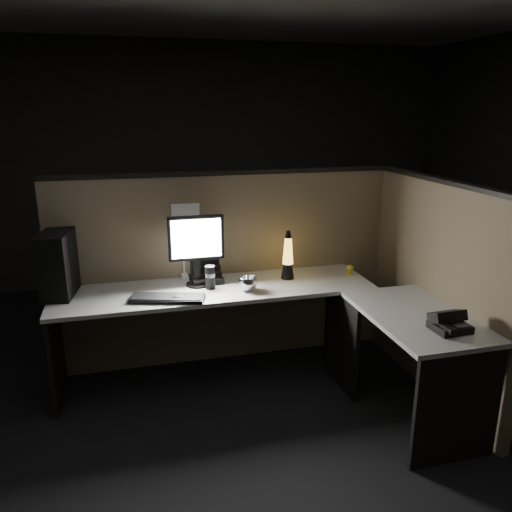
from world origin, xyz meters
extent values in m
plane|color=black|center=(0.00, 0.00, 0.00)|extent=(6.00, 6.00, 0.00)
plane|color=#282623|center=(0.00, 3.00, 1.35)|extent=(6.00, 0.00, 6.00)
cube|color=brown|center=(0.00, 0.93, 0.75)|extent=(2.66, 0.06, 1.50)
cube|color=brown|center=(1.33, 0.10, 0.75)|extent=(0.06, 1.66, 1.50)
cube|color=#BAB8B0|center=(-0.15, 0.60, 0.71)|extent=(2.30, 0.60, 0.03)
cube|color=#BAB8B0|center=(1.00, -0.20, 0.71)|extent=(0.60, 1.00, 0.03)
cube|color=black|center=(-1.28, 0.60, 0.35)|extent=(0.03, 0.55, 0.70)
cube|color=black|center=(1.00, -0.68, 0.35)|extent=(0.55, 0.03, 0.70)
cube|color=black|center=(0.72, 0.30, 0.35)|extent=(0.03, 0.55, 0.70)
cube|color=black|center=(-1.22, 0.76, 0.95)|extent=(0.25, 0.45, 0.45)
cylinder|color=black|center=(-0.27, 0.69, 0.74)|extent=(0.17, 0.17, 0.01)
cube|color=black|center=(-0.27, 0.71, 0.84)|extent=(0.05, 0.04, 0.19)
cube|color=black|center=(-0.27, 0.70, 1.08)|extent=(0.40, 0.03, 0.33)
cube|color=white|center=(-0.27, 0.68, 1.08)|extent=(0.35, 0.00, 0.28)
cube|color=black|center=(-0.51, 0.44, 0.74)|extent=(0.52, 0.30, 0.02)
ellipsoid|color=black|center=(-0.44, 0.41, 0.75)|extent=(0.10, 0.08, 0.04)
cube|color=silver|center=(-0.34, 0.87, 0.75)|extent=(0.04, 0.05, 0.03)
cylinder|color=silver|center=(-0.34, 0.87, 0.86)|extent=(0.01, 0.01, 0.20)
cylinder|color=silver|center=(-0.34, 0.81, 0.96)|extent=(0.01, 0.13, 0.01)
sphere|color=white|center=(-0.34, 0.73, 0.96)|extent=(0.05, 0.05, 0.05)
cube|color=black|center=(-0.19, 0.74, 0.75)|extent=(0.24, 0.22, 0.04)
cube|color=black|center=(-0.19, 0.71, 0.79)|extent=(0.23, 0.03, 0.08)
cube|color=black|center=(-0.19, 0.80, 0.82)|extent=(0.23, 0.03, 0.15)
cone|color=black|center=(0.42, 0.67, 0.79)|extent=(0.10, 0.10, 0.12)
cone|color=gold|center=(0.42, 0.67, 0.95)|extent=(0.08, 0.08, 0.20)
sphere|color=brown|center=(0.42, 0.67, 0.89)|extent=(0.04, 0.04, 0.04)
sphere|color=brown|center=(0.42, 0.67, 0.96)|extent=(0.03, 0.03, 0.03)
cone|color=black|center=(0.42, 0.67, 1.08)|extent=(0.05, 0.05, 0.05)
cylinder|color=black|center=(-0.19, 0.59, 0.82)|extent=(0.08, 0.08, 0.17)
imported|color=silver|center=(0.06, 0.48, 0.78)|extent=(0.14, 0.14, 0.10)
sphere|color=yellow|center=(0.92, 0.63, 0.78)|extent=(0.06, 0.06, 0.06)
cube|color=white|center=(-0.31, 0.90, 1.15)|extent=(0.21, 0.00, 0.30)
cube|color=black|center=(1.05, -0.46, 0.75)|extent=(0.21, 0.18, 0.04)
cube|color=black|center=(1.05, -0.43, 0.81)|extent=(0.21, 0.13, 0.09)
cube|color=black|center=(0.99, -0.51, 0.78)|extent=(0.05, 0.15, 0.03)
cube|color=#3F3F42|center=(1.10, -0.49, 0.78)|extent=(0.09, 0.09, 0.00)
camera|label=1|loc=(-0.72, -2.77, 1.98)|focal=35.00mm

